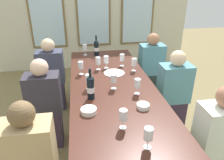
% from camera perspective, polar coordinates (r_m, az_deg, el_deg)
% --- Properties ---
extents(ground_plane, '(12.00, 12.00, 0.00)m').
position_cam_1_polar(ground_plane, '(2.92, 0.09, -14.41)').
color(ground_plane, olive).
extents(back_wall_with_windows, '(4.17, 0.10, 2.90)m').
position_cam_1_polar(back_wall_with_windows, '(4.73, -5.09, 20.28)').
color(back_wall_with_windows, beige).
rests_on(back_wall_with_windows, ground).
extents(dining_table, '(0.97, 2.61, 0.74)m').
position_cam_1_polar(dining_table, '(2.54, 0.10, -2.61)').
color(dining_table, '#442119').
rests_on(dining_table, ground).
extents(white_plate_0, '(0.27, 0.27, 0.01)m').
position_cam_1_polar(white_plate_0, '(2.81, 0.57, 1.90)').
color(white_plate_0, white).
rests_on(white_plate_0, dining_table).
extents(wine_bottle_0, '(0.08, 0.08, 0.33)m').
position_cam_1_polar(wine_bottle_0, '(2.18, -5.69, -1.97)').
color(wine_bottle_0, black).
rests_on(wine_bottle_0, dining_table).
extents(wine_bottle_1, '(0.08, 0.08, 0.32)m').
position_cam_1_polar(wine_bottle_1, '(3.48, -4.16, 8.54)').
color(wine_bottle_1, black).
rests_on(wine_bottle_1, dining_table).
extents(tasting_bowl_0, '(0.12, 0.12, 0.04)m').
position_cam_1_polar(tasting_bowl_0, '(2.09, 8.24, -6.84)').
color(tasting_bowl_0, white).
rests_on(tasting_bowl_0, dining_table).
extents(tasting_bowl_1, '(0.15, 0.15, 0.05)m').
position_cam_1_polar(tasting_bowl_1, '(2.01, -6.19, -8.09)').
color(tasting_bowl_1, white).
rests_on(tasting_bowl_1, dining_table).
extents(wine_glass_0, '(0.07, 0.07, 0.17)m').
position_cam_1_polar(wine_glass_0, '(3.49, -7.20, 8.49)').
color(wine_glass_0, white).
rests_on(wine_glass_0, dining_table).
extents(wine_glass_1, '(0.07, 0.07, 0.17)m').
position_cam_1_polar(wine_glass_1, '(2.39, -6.26, 0.21)').
color(wine_glass_1, white).
rests_on(wine_glass_1, dining_table).
extents(wine_glass_2, '(0.07, 0.07, 0.17)m').
position_cam_1_polar(wine_glass_2, '(2.86, 5.87, 4.63)').
color(wine_glass_2, white).
rests_on(wine_glass_2, dining_table).
extents(wine_glass_3, '(0.07, 0.07, 0.17)m').
position_cam_1_polar(wine_glass_3, '(1.60, 9.65, -14.00)').
color(wine_glass_3, white).
rests_on(wine_glass_3, dining_table).
extents(wine_glass_4, '(0.07, 0.07, 0.17)m').
position_cam_1_polar(wine_glass_4, '(2.94, -1.64, 5.30)').
color(wine_glass_4, white).
rests_on(wine_glass_4, dining_table).
extents(wine_glass_5, '(0.07, 0.07, 0.17)m').
position_cam_1_polar(wine_glass_5, '(1.77, 3.00, -9.49)').
color(wine_glass_5, white).
rests_on(wine_glass_5, dining_table).
extents(wine_glass_6, '(0.07, 0.07, 0.17)m').
position_cam_1_polar(wine_glass_6, '(2.90, -3.71, 4.96)').
color(wine_glass_6, white).
rests_on(wine_glass_6, dining_table).
extents(wine_glass_7, '(0.07, 0.07, 0.17)m').
position_cam_1_polar(wine_glass_7, '(2.28, 6.76, -1.04)').
color(wine_glass_7, white).
rests_on(wine_glass_7, dining_table).
extents(wine_glass_8, '(0.07, 0.07, 0.17)m').
position_cam_1_polar(wine_glass_8, '(2.77, -8.28, 3.84)').
color(wine_glass_8, white).
rests_on(wine_glass_8, dining_table).
extents(wine_glass_9, '(0.07, 0.07, 0.17)m').
position_cam_1_polar(wine_glass_9, '(2.37, 0.56, 0.23)').
color(wine_glass_9, white).
rests_on(wine_glass_9, dining_table).
extents(wine_glass_10, '(0.07, 0.07, 0.17)m').
position_cam_1_polar(wine_glass_10, '(3.02, 2.68, 5.91)').
color(wine_glass_10, white).
rests_on(wine_glass_10, dining_table).
extents(seated_person_0, '(0.38, 0.24, 1.11)m').
position_cam_1_polar(seated_person_0, '(3.35, -15.64, 0.79)').
color(seated_person_0, '#342B40').
rests_on(seated_person_0, ground).
extents(seated_person_1, '(0.38, 0.24, 1.11)m').
position_cam_1_polar(seated_person_1, '(3.57, 10.25, 2.96)').
color(seated_person_1, '#243231').
rests_on(seated_person_1, ground).
extents(seated_person_3, '(0.38, 0.24, 1.11)m').
position_cam_1_polar(seated_person_3, '(2.20, 25.78, -15.22)').
color(seated_person_3, '#233735').
rests_on(seated_person_3, ground).
extents(seated_person_4, '(0.38, 0.24, 1.11)m').
position_cam_1_polar(seated_person_4, '(2.61, -17.25, -6.83)').
color(seated_person_4, '#39293A').
rests_on(seated_person_4, ground).
extents(seated_person_5, '(0.38, 0.24, 1.11)m').
position_cam_1_polar(seated_person_5, '(2.84, 15.87, -3.79)').
color(seated_person_5, '#342838').
rests_on(seated_person_5, ground).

